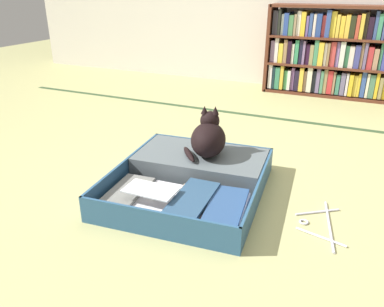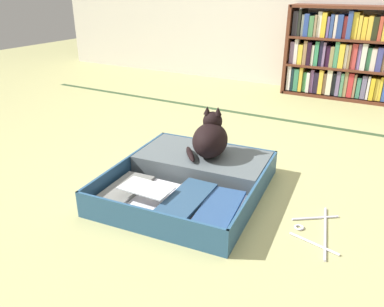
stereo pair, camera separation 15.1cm
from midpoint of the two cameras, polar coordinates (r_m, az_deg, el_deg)
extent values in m
plane|color=tan|center=(1.87, 0.77, -6.74)|extent=(10.00, 10.00, 0.00)
cube|color=#324B2C|center=(3.04, 10.91, 5.17)|extent=(4.80, 0.05, 0.00)
cube|color=#5C2E1E|center=(3.87, 10.45, 15.20)|extent=(0.03, 0.29, 0.79)
cube|color=#5C2E1E|center=(3.73, 22.35, 19.56)|extent=(1.44, 0.29, 0.02)
cube|color=#5C2E1E|center=(3.84, 20.57, 8.14)|extent=(1.44, 0.29, 0.02)
cube|color=#5C2E1E|center=(3.78, 21.14, 11.92)|extent=(1.41, 0.29, 0.02)
cube|color=silver|center=(3.90, 10.83, 11.50)|extent=(0.03, 0.24, 0.23)
cube|color=#15272F|center=(3.89, 11.30, 11.31)|extent=(0.02, 0.24, 0.21)
cube|color=#367C5A|center=(3.88, 11.82, 11.22)|extent=(0.04, 0.24, 0.21)
cube|color=gold|center=(3.87, 12.43, 11.26)|extent=(0.03, 0.24, 0.22)
cube|color=#448A4F|center=(3.88, 12.98, 10.92)|extent=(0.03, 0.24, 0.18)
cube|color=silver|center=(3.87, 13.42, 10.84)|extent=(0.03, 0.24, 0.18)
cube|color=#764F88|center=(3.87, 13.94, 11.00)|extent=(0.03, 0.24, 0.21)
cube|color=#221A2D|center=(3.86, 14.49, 10.76)|extent=(0.04, 0.24, 0.19)
cube|color=yellow|center=(3.84, 15.11, 10.85)|extent=(0.04, 0.24, 0.22)
cube|color=#90705A|center=(3.85, 15.62, 10.61)|extent=(0.03, 0.24, 0.19)
cube|color=beige|center=(3.83, 16.21, 10.77)|extent=(0.04, 0.24, 0.23)
cube|color=#1F242C|center=(3.85, 16.84, 10.50)|extent=(0.03, 0.24, 0.19)
cube|color=slate|center=(3.83, 17.35, 10.57)|extent=(0.03, 0.24, 0.22)
cube|color=#4B8464|center=(3.82, 17.85, 10.38)|extent=(0.03, 0.24, 0.20)
cube|color=#937D54|center=(3.82, 18.32, 10.45)|extent=(0.03, 0.24, 0.22)
cube|color=red|center=(3.82, 18.92, 10.28)|extent=(0.04, 0.24, 0.21)
cube|color=#957759|center=(3.82, 19.44, 10.16)|extent=(0.02, 0.24, 0.20)
cube|color=#3C7F65|center=(3.82, 19.92, 9.92)|extent=(0.03, 0.24, 0.18)
cube|color=slate|center=(3.81, 20.57, 9.94)|extent=(0.04, 0.24, 0.20)
cube|color=silver|center=(3.81, 21.11, 9.86)|extent=(0.02, 0.24, 0.20)
cube|color=gold|center=(3.80, 21.58, 9.69)|extent=(0.03, 0.24, 0.19)
cube|color=gold|center=(3.81, 22.15, 9.61)|extent=(0.03, 0.24, 0.19)
cube|color=yellow|center=(3.81, 22.61, 9.66)|extent=(0.02, 0.24, 0.20)
cube|color=#355298|center=(3.81, 23.15, 9.73)|extent=(0.04, 0.24, 0.23)
cube|color=beige|center=(3.80, 23.65, 9.53)|extent=(0.02, 0.24, 0.21)
cube|color=#49765B|center=(3.81, 24.18, 9.39)|extent=(0.04, 0.24, 0.20)
cube|color=gold|center=(3.80, 24.79, 9.42)|extent=(0.03, 0.24, 0.22)
cube|color=#928353|center=(3.81, 25.24, 9.08)|extent=(0.03, 0.24, 0.19)
cube|color=#5C2E1E|center=(3.75, 21.71, 15.60)|extent=(1.41, 0.29, 0.02)
cube|color=slate|center=(3.87, 11.16, 14.88)|extent=(0.04, 0.24, 0.20)
cube|color=silver|center=(3.85, 11.70, 15.00)|extent=(0.03, 0.24, 0.22)
cube|color=gold|center=(3.84, 12.28, 14.59)|extent=(0.04, 0.24, 0.18)
cube|color=#99734F|center=(3.83, 12.93, 14.78)|extent=(0.03, 0.24, 0.21)
cube|color=black|center=(3.82, 13.48, 14.64)|extent=(0.03, 0.24, 0.20)
cube|color=beige|center=(3.82, 13.95, 14.41)|extent=(0.02, 0.24, 0.18)
cube|color=#368A5E|center=(3.82, 14.48, 14.60)|extent=(0.03, 0.24, 0.21)
cube|color=black|center=(3.81, 15.05, 14.60)|extent=(0.03, 0.24, 0.22)
cube|color=slate|center=(3.81, 15.45, 14.46)|extent=(0.02, 0.24, 0.21)
cube|color=#29122C|center=(3.81, 15.95, 14.19)|extent=(0.04, 0.24, 0.18)
cube|color=#908655|center=(3.79, 16.49, 14.07)|extent=(0.03, 0.24, 0.18)
cube|color=#418860|center=(3.78, 17.08, 14.32)|extent=(0.03, 0.24, 0.22)
cube|color=yellow|center=(3.78, 17.72, 14.11)|extent=(0.04, 0.24, 0.21)
cube|color=silver|center=(3.78, 18.31, 14.01)|extent=(0.02, 0.24, 0.20)
cube|color=#94744B|center=(3.77, 18.69, 13.97)|extent=(0.02, 0.24, 0.21)
cube|color=#BC3E3D|center=(3.78, 19.29, 13.96)|extent=(0.04, 0.24, 0.21)
cube|color=slate|center=(3.78, 19.91, 13.90)|extent=(0.03, 0.24, 0.21)
cube|color=silver|center=(3.76, 20.49, 13.81)|extent=(0.04, 0.24, 0.22)
cube|color=#3E8963|center=(3.78, 21.09, 13.50)|extent=(0.03, 0.24, 0.19)
cube|color=beige|center=(3.77, 21.66, 13.40)|extent=(0.04, 0.24, 0.19)
cube|color=#3F4186|center=(3.76, 22.38, 13.37)|extent=(0.04, 0.24, 0.20)
cube|color=#937150|center=(3.77, 22.97, 13.47)|extent=(0.02, 0.24, 0.22)
cube|color=slate|center=(3.75, 23.39, 13.38)|extent=(0.02, 0.24, 0.22)
cube|color=#B32F34|center=(3.76, 23.95, 13.03)|extent=(0.04, 0.24, 0.19)
cube|color=#A57C60|center=(3.76, 24.65, 12.83)|extent=(0.04, 0.24, 0.18)
cube|color=#3D7B56|center=(3.76, 25.26, 13.12)|extent=(0.02, 0.24, 0.22)
cube|color=#2B272F|center=(3.83, 11.52, 18.63)|extent=(0.04, 0.24, 0.21)
cube|color=black|center=(3.82, 12.08, 18.67)|extent=(0.02, 0.24, 0.22)
cube|color=silver|center=(3.83, 12.54, 18.34)|extent=(0.02, 0.24, 0.18)
cube|color=#2B4491|center=(3.80, 13.02, 18.33)|extent=(0.04, 0.24, 0.19)
cube|color=#477C4D|center=(3.80, 13.68, 18.14)|extent=(0.04, 0.24, 0.18)
cube|color=#937A5B|center=(3.79, 14.24, 18.15)|extent=(0.02, 0.24, 0.18)
cube|color=silver|center=(3.80, 14.75, 18.32)|extent=(0.03, 0.24, 0.21)
cube|color=gold|center=(3.78, 15.35, 18.19)|extent=(0.04, 0.24, 0.21)
cube|color=#695294|center=(3.78, 15.90, 17.88)|extent=(0.02, 0.24, 0.17)
cube|color=#344C8A|center=(3.78, 16.39, 17.99)|extent=(0.03, 0.24, 0.19)
cube|color=beige|center=(3.77, 16.88, 17.91)|extent=(0.02, 0.24, 0.19)
cube|color=navy|center=(3.76, 17.44, 17.84)|extent=(0.04, 0.24, 0.19)
cube|color=#AB3437|center=(3.77, 18.08, 17.67)|extent=(0.03, 0.24, 0.18)
cube|color=#334A8F|center=(3.75, 18.66, 17.92)|extent=(0.04, 0.24, 0.23)
cube|color=gold|center=(3.76, 19.34, 17.77)|extent=(0.04, 0.24, 0.22)
cube|color=gold|center=(3.75, 19.94, 17.50)|extent=(0.03, 0.24, 0.19)
cube|color=yellow|center=(3.75, 20.50, 17.34)|extent=(0.04, 0.24, 0.18)
cube|color=gold|center=(3.74, 21.15, 17.33)|extent=(0.04, 0.24, 0.19)
cube|color=black|center=(3.74, 21.79, 17.18)|extent=(0.04, 0.24, 0.19)
cube|color=#B94431|center=(3.73, 22.42, 17.11)|extent=(0.03, 0.24, 0.19)
cube|color=gold|center=(3.73, 22.96, 17.12)|extent=(0.03, 0.24, 0.20)
cube|color=#2B241A|center=(3.74, 23.49, 17.15)|extent=(0.02, 0.24, 0.22)
cube|color=black|center=(3.74, 24.02, 16.78)|extent=(0.04, 0.24, 0.18)
cube|color=#354983|center=(3.74, 24.68, 17.05)|extent=(0.03, 0.24, 0.23)
cube|color=#3E8964|center=(3.73, 25.15, 16.80)|extent=(0.03, 0.24, 0.21)
cube|color=#3D487F|center=(3.72, 25.61, 16.48)|extent=(0.02, 0.24, 0.18)
cube|color=#295279|center=(1.76, -5.21, -8.71)|extent=(0.74, 0.46, 0.01)
cube|color=#295279|center=(1.59, -8.19, -10.49)|extent=(0.70, 0.07, 0.13)
cube|color=#295279|center=(1.89, -14.96, -5.12)|extent=(0.05, 0.40, 0.13)
cube|color=#295279|center=(1.64, 5.99, -9.14)|extent=(0.05, 0.40, 0.13)
cube|color=#474A5E|center=(1.76, -5.22, -8.43)|extent=(0.71, 0.44, 0.01)
cube|color=#295279|center=(2.09, -0.73, -3.12)|extent=(0.74, 0.46, 0.01)
cube|color=#295279|center=(2.23, 0.96, 0.34)|extent=(0.70, 0.07, 0.13)
cube|color=#295279|center=(2.19, -9.28, -0.40)|extent=(0.05, 0.40, 0.13)
cube|color=#295279|center=(1.98, 8.73, -3.09)|extent=(0.05, 0.40, 0.13)
cube|color=#474A5E|center=(2.08, -0.73, -2.87)|extent=(0.71, 0.44, 0.01)
cylinder|color=black|center=(1.92, -2.78, -5.37)|extent=(0.68, 0.08, 0.02)
cube|color=tan|center=(1.85, -12.31, -6.64)|extent=(0.16, 0.30, 0.02)
cube|color=#27272D|center=(1.85, -12.32, -6.00)|extent=(0.18, 0.36, 0.01)
cube|color=slate|center=(1.83, -12.28, -5.84)|extent=(0.18, 0.36, 0.02)
cube|color=silver|center=(1.78, -7.64, -7.64)|extent=(0.18, 0.30, 0.02)
cube|color=silver|center=(1.78, -7.87, -6.99)|extent=(0.17, 0.34, 0.02)
cube|color=#3B5368|center=(1.73, -2.81, -8.32)|extent=(0.17, 0.31, 0.02)
cube|color=gray|center=(1.70, -2.80, -8.03)|extent=(0.18, 0.35, 0.02)
cube|color=tan|center=(1.70, -2.90, -7.33)|extent=(0.18, 0.30, 0.02)
cube|color=navy|center=(1.70, -2.47, -6.74)|extent=(0.17, 0.34, 0.02)
cube|color=#966E9B|center=(1.67, 2.76, -9.74)|extent=(0.18, 0.36, 0.02)
cube|color=#3C3E70|center=(1.67, 2.85, -9.15)|extent=(0.17, 0.33, 0.02)
cube|color=silver|center=(1.66, 2.51, -8.60)|extent=(0.19, 0.35, 0.02)
cube|color=navy|center=(1.65, 2.43, -7.95)|extent=(0.20, 0.35, 0.01)
cube|color=silver|center=(1.73, -8.72, -5.41)|extent=(0.23, 0.13, 0.01)
cube|color=#555F63|center=(2.06, -0.74, -1.55)|extent=(0.70, 0.43, 0.11)
cylinder|color=black|center=(2.28, -3.76, 0.86)|extent=(0.02, 0.02, 0.11)
cylinder|color=black|center=(2.17, 5.72, -0.44)|extent=(0.02, 0.02, 0.11)
cube|color=yellow|center=(1.54, -3.44, -11.45)|extent=(0.03, 0.00, 0.02)
cube|color=white|center=(1.57, -4.91, -11.68)|extent=(0.03, 0.00, 0.02)
ellipsoid|color=black|center=(1.99, 0.27, 2.02)|extent=(0.24, 0.29, 0.17)
ellipsoid|color=black|center=(2.06, 0.56, 1.72)|extent=(0.15, 0.12, 0.10)
sphere|color=black|center=(2.01, 0.52, 4.86)|extent=(0.10, 0.10, 0.10)
cone|color=black|center=(1.98, 1.32, 6.41)|extent=(0.04, 0.04, 0.04)
cone|color=black|center=(1.99, -0.31, 6.49)|extent=(0.04, 0.04, 0.04)
sphere|color=yellow|center=(2.04, 1.21, 5.38)|extent=(0.02, 0.02, 0.02)
sphere|color=yellow|center=(2.05, 0.18, 5.43)|extent=(0.02, 0.02, 0.02)
ellipsoid|color=black|center=(1.99, -2.62, -0.13)|extent=(0.14, 0.17, 0.03)
cylinder|color=silver|center=(1.75, 17.44, -10.19)|extent=(0.08, 0.38, 0.01)
cylinder|color=silver|center=(1.66, 16.10, -11.90)|extent=(0.21, 0.06, 0.01)
cylinder|color=silver|center=(1.83, 15.92, -8.43)|extent=(0.18, 0.13, 0.01)
torus|color=silver|center=(1.74, 13.90, -9.91)|extent=(0.05, 0.05, 0.01)
camera|label=1|loc=(0.08, -92.27, -1.00)|focal=35.85mm
camera|label=2|loc=(0.08, 87.73, 1.00)|focal=35.85mm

